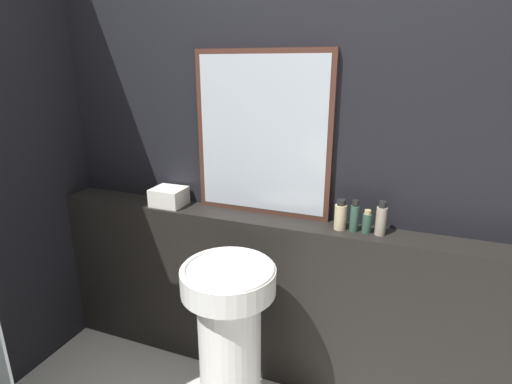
{
  "coord_description": "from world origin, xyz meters",
  "views": [
    {
      "loc": [
        0.55,
        -0.54,
        1.63
      ],
      "look_at": [
        -0.09,
        1.11,
        1.06
      ],
      "focal_mm": 28.0,
      "sensor_mm": 36.0,
      "label": 1
    }
  ],
  "objects_px": {
    "shampoo_bottle": "(340,216)",
    "lotion_bottle": "(367,222)",
    "body_wash_bottle": "(381,219)",
    "pedestal_sink": "(230,340)",
    "towel_stack": "(169,197)",
    "conditioner_bottle": "(354,217)",
    "mirror": "(262,135)"
  },
  "relations": [
    {
      "from": "conditioner_bottle",
      "to": "shampoo_bottle",
      "type": "bearing_deg",
      "value": 180.0
    },
    {
      "from": "mirror",
      "to": "lotion_bottle",
      "type": "relative_size",
      "value": 7.33
    },
    {
      "from": "conditioner_bottle",
      "to": "body_wash_bottle",
      "type": "distance_m",
      "value": 0.12
    },
    {
      "from": "pedestal_sink",
      "to": "body_wash_bottle",
      "type": "xyz_separation_m",
      "value": [
        0.56,
        0.41,
        0.49
      ]
    },
    {
      "from": "lotion_bottle",
      "to": "body_wash_bottle",
      "type": "relative_size",
      "value": 0.69
    },
    {
      "from": "pedestal_sink",
      "to": "conditioner_bottle",
      "type": "distance_m",
      "value": 0.78
    },
    {
      "from": "mirror",
      "to": "lotion_bottle",
      "type": "distance_m",
      "value": 0.64
    },
    {
      "from": "shampoo_bottle",
      "to": "conditioner_bottle",
      "type": "relative_size",
      "value": 0.96
    },
    {
      "from": "conditioner_bottle",
      "to": "mirror",
      "type": "bearing_deg",
      "value": 171.21
    },
    {
      "from": "mirror",
      "to": "shampoo_bottle",
      "type": "bearing_deg",
      "value": -10.11
    },
    {
      "from": "towel_stack",
      "to": "shampoo_bottle",
      "type": "xyz_separation_m",
      "value": [
        0.92,
        0.0,
        0.02
      ]
    },
    {
      "from": "towel_stack",
      "to": "body_wash_bottle",
      "type": "relative_size",
      "value": 1.08
    },
    {
      "from": "pedestal_sink",
      "to": "mirror",
      "type": "xyz_separation_m",
      "value": [
        -0.03,
        0.49,
        0.82
      ]
    },
    {
      "from": "body_wash_bottle",
      "to": "pedestal_sink",
      "type": "bearing_deg",
      "value": -143.61
    },
    {
      "from": "pedestal_sink",
      "to": "lotion_bottle",
      "type": "distance_m",
      "value": 0.8
    },
    {
      "from": "lotion_bottle",
      "to": "body_wash_bottle",
      "type": "bearing_deg",
      "value": -0.0
    },
    {
      "from": "shampoo_bottle",
      "to": "body_wash_bottle",
      "type": "xyz_separation_m",
      "value": [
        0.18,
        0.0,
        0.01
      ]
    },
    {
      "from": "pedestal_sink",
      "to": "lotion_bottle",
      "type": "relative_size",
      "value": 7.64
    },
    {
      "from": "shampoo_bottle",
      "to": "lotion_bottle",
      "type": "height_order",
      "value": "shampoo_bottle"
    },
    {
      "from": "conditioner_bottle",
      "to": "body_wash_bottle",
      "type": "relative_size",
      "value": 0.94
    },
    {
      "from": "pedestal_sink",
      "to": "body_wash_bottle",
      "type": "relative_size",
      "value": 5.29
    },
    {
      "from": "mirror",
      "to": "lotion_bottle",
      "type": "xyz_separation_m",
      "value": [
        0.53,
        -0.07,
        -0.35
      ]
    },
    {
      "from": "pedestal_sink",
      "to": "shampoo_bottle",
      "type": "distance_m",
      "value": 0.75
    },
    {
      "from": "shampoo_bottle",
      "to": "lotion_bottle",
      "type": "relative_size",
      "value": 1.31
    },
    {
      "from": "towel_stack",
      "to": "lotion_bottle",
      "type": "bearing_deg",
      "value": 0.0
    },
    {
      "from": "mirror",
      "to": "body_wash_bottle",
      "type": "height_order",
      "value": "mirror"
    },
    {
      "from": "towel_stack",
      "to": "lotion_bottle",
      "type": "distance_m",
      "value": 1.04
    },
    {
      "from": "mirror",
      "to": "conditioner_bottle",
      "type": "xyz_separation_m",
      "value": [
        0.48,
        -0.07,
        -0.33
      ]
    },
    {
      "from": "pedestal_sink",
      "to": "conditioner_bottle",
      "type": "xyz_separation_m",
      "value": [
        0.45,
        0.41,
        0.49
      ]
    },
    {
      "from": "mirror",
      "to": "lotion_bottle",
      "type": "bearing_deg",
      "value": -7.87
    },
    {
      "from": "pedestal_sink",
      "to": "body_wash_bottle",
      "type": "bearing_deg",
      "value": 36.39
    },
    {
      "from": "lotion_bottle",
      "to": "body_wash_bottle",
      "type": "height_order",
      "value": "body_wash_bottle"
    }
  ]
}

